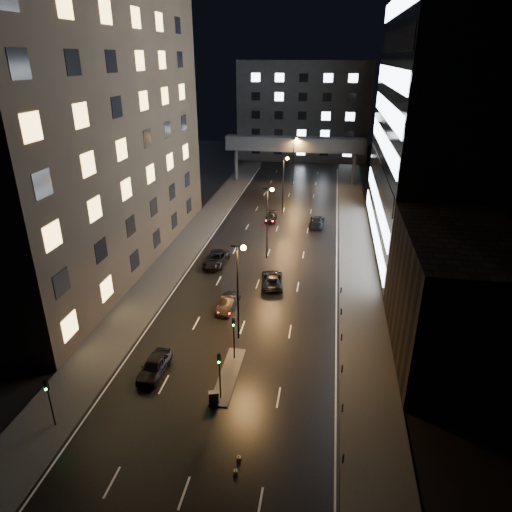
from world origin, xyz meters
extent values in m
plane|color=black|center=(0.00, 40.00, 0.00)|extent=(160.00, 160.00, 0.00)
cube|color=#383533|center=(-12.50, 35.00, 0.07)|extent=(5.00, 110.00, 0.15)
cube|color=#383533|center=(12.50, 35.00, 0.07)|extent=(5.00, 110.00, 0.15)
cube|color=#2D2319|center=(-22.50, 24.00, 20.00)|extent=(15.00, 48.00, 40.00)
cube|color=black|center=(20.00, 9.00, 6.00)|extent=(10.00, 18.00, 12.00)
cube|color=black|center=(25.00, 36.00, 22.50)|extent=(20.00, 36.00, 45.00)
cube|color=#333335|center=(0.00, 98.00, 12.50)|extent=(34.00, 14.00, 25.00)
cube|color=#333335|center=(0.00, 70.00, 8.50)|extent=(30.00, 3.00, 3.00)
cylinder|color=#333335|center=(-13.00, 70.00, 3.50)|extent=(0.80, 0.80, 7.00)
cylinder|color=#333335|center=(13.00, 70.00, 3.50)|extent=(0.80, 0.80, 7.00)
cube|color=#383533|center=(0.30, 2.00, 0.07)|extent=(1.60, 8.00, 0.15)
cylinder|color=black|center=(0.30, 4.50, 1.90)|extent=(0.12, 0.12, 3.50)
cube|color=black|center=(0.30, 4.50, 4.10)|extent=(0.28, 0.22, 0.90)
sphere|color=#0CFF33|center=(0.30, 4.36, 3.82)|extent=(0.18, 0.18, 0.18)
cylinder|color=black|center=(0.30, -1.00, 1.90)|extent=(0.12, 0.12, 3.50)
cube|color=black|center=(0.30, -1.00, 4.10)|extent=(0.28, 0.22, 0.90)
sphere|color=#0CFF33|center=(0.30, -1.14, 3.82)|extent=(0.18, 0.18, 0.18)
cylinder|color=black|center=(-11.50, -6.00, 1.75)|extent=(0.12, 0.12, 3.50)
cube|color=black|center=(-11.50, -6.00, 3.95)|extent=(0.28, 0.22, 0.90)
sphere|color=#0CFF33|center=(-11.50, -6.14, 3.67)|extent=(0.18, 0.18, 0.18)
cylinder|color=black|center=(10.20, -6.00, 0.45)|extent=(0.12, 0.12, 0.90)
cylinder|color=black|center=(10.20, -1.00, 0.45)|extent=(0.12, 0.12, 0.90)
cylinder|color=black|center=(10.20, 4.00, 0.45)|extent=(0.12, 0.12, 0.90)
cylinder|color=black|center=(10.20, 9.00, 0.45)|extent=(0.12, 0.12, 0.90)
cylinder|color=black|center=(10.20, 14.00, 0.45)|extent=(0.12, 0.12, 0.90)
cylinder|color=black|center=(10.20, 19.00, 0.45)|extent=(0.12, 0.12, 0.90)
cylinder|color=black|center=(0.00, 8.00, 5.00)|extent=(0.18, 0.18, 10.00)
cylinder|color=black|center=(0.00, 8.00, 10.00)|extent=(1.20, 0.12, 0.12)
sphere|color=#FF9E38|center=(0.60, 8.00, 9.90)|extent=(0.50, 0.50, 0.50)
cylinder|color=black|center=(0.00, 28.00, 5.00)|extent=(0.18, 0.18, 10.00)
cylinder|color=black|center=(0.00, 28.00, 10.00)|extent=(1.20, 0.12, 0.12)
sphere|color=#FF9E38|center=(0.60, 28.00, 9.90)|extent=(0.50, 0.50, 0.50)
cylinder|color=black|center=(0.00, 48.00, 5.00)|extent=(0.18, 0.18, 10.00)
cylinder|color=black|center=(0.00, 48.00, 10.00)|extent=(1.20, 0.12, 0.12)
sphere|color=#FF9E38|center=(0.60, 48.00, 9.90)|extent=(0.50, 0.50, 0.50)
cylinder|color=black|center=(0.00, 68.00, 5.00)|extent=(0.18, 0.18, 10.00)
cylinder|color=black|center=(0.00, 68.00, 10.00)|extent=(1.20, 0.12, 0.12)
sphere|color=#FF9E38|center=(0.60, 68.00, 9.90)|extent=(0.50, 0.50, 0.50)
imported|color=black|center=(-6.28, 1.28, 0.82)|extent=(2.08, 4.86, 1.64)
imported|color=black|center=(-2.29, 13.39, 0.75)|extent=(2.04, 4.71, 1.51)
imported|color=black|center=(-6.52, 24.78, 0.81)|extent=(2.95, 5.93, 1.61)
imported|color=black|center=(-1.50, 43.67, 0.65)|extent=(1.92, 4.54, 1.31)
imported|color=black|center=(1.80, 20.04, 0.77)|extent=(3.23, 5.79, 1.53)
imported|color=black|center=(6.34, 42.47, 0.83)|extent=(2.50, 5.78, 1.66)
cube|color=#474749|center=(-0.10, -1.70, 0.72)|extent=(0.90, 0.71, 1.13)
cone|color=#E85A0C|center=(3.00, -6.85, 0.23)|extent=(0.40, 0.40, 0.45)
cone|color=#EC400C|center=(3.00, -8.00, 0.23)|extent=(0.41, 0.41, 0.45)
camera|label=1|loc=(8.02, -29.85, 26.07)|focal=32.00mm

